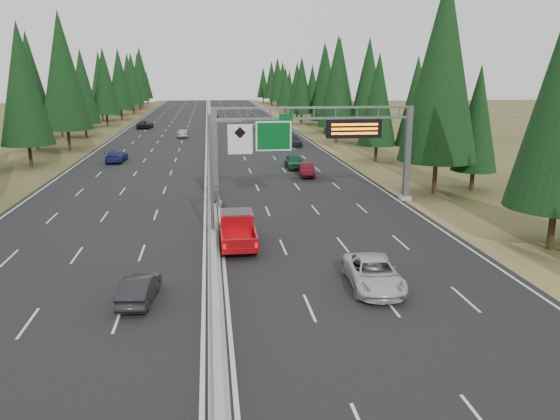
% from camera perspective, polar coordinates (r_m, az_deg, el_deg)
% --- Properties ---
extents(road, '(32.00, 260.00, 0.08)m').
position_cam_1_polar(road, '(88.78, -7.36, 7.28)').
color(road, black).
rests_on(road, ground).
extents(shoulder_right, '(3.60, 260.00, 0.06)m').
position_cam_1_polar(shoulder_right, '(90.56, 4.07, 7.49)').
color(shoulder_right, olive).
rests_on(shoulder_right, ground).
extents(shoulder_left, '(3.60, 260.00, 0.06)m').
position_cam_1_polar(shoulder_left, '(90.54, -18.77, 6.78)').
color(shoulder_left, '#44421F').
rests_on(shoulder_left, ground).
extents(median_barrier, '(0.70, 260.00, 0.85)m').
position_cam_1_polar(median_barrier, '(88.74, -7.37, 7.52)').
color(median_barrier, gray).
rests_on(median_barrier, road).
extents(sign_gantry, '(16.75, 0.98, 7.80)m').
position_cam_1_polar(sign_gantry, '(44.28, 4.38, 7.35)').
color(sign_gantry, slate).
rests_on(sign_gantry, road).
extents(hov_sign_pole, '(2.80, 0.50, 8.00)m').
position_cam_1_polar(hov_sign_pole, '(33.64, -6.22, 4.21)').
color(hov_sign_pole, slate).
rests_on(hov_sign_pole, road).
extents(tree_row_right, '(11.38, 238.06, 18.88)m').
position_cam_1_polar(tree_row_right, '(78.79, 9.11, 12.67)').
color(tree_row_right, black).
rests_on(tree_row_right, ground).
extents(tree_row_left, '(12.09, 238.53, 18.57)m').
position_cam_1_polar(tree_row_left, '(79.65, -23.84, 12.04)').
color(tree_row_left, black).
rests_on(tree_row_left, ground).
extents(silver_minivan, '(2.75, 5.38, 1.46)m').
position_cam_1_polar(silver_minivan, '(27.66, 9.74, -6.55)').
color(silver_minivan, silver).
rests_on(silver_minivan, road).
extents(red_pickup, '(2.11, 5.91, 1.93)m').
position_cam_1_polar(red_pickup, '(34.17, -4.51, -1.76)').
color(red_pickup, black).
rests_on(red_pickup, road).
extents(car_ahead_green, '(1.83, 4.55, 1.55)m').
position_cam_1_polar(car_ahead_green, '(61.23, 1.52, 5.10)').
color(car_ahead_green, '#114E2F').
rests_on(car_ahead_green, road).
extents(car_ahead_dkred, '(1.72, 4.09, 1.31)m').
position_cam_1_polar(car_ahead_dkred, '(56.52, 2.79, 4.20)').
color(car_ahead_dkred, '#580C18').
rests_on(car_ahead_dkred, road).
extents(car_ahead_dkgrey, '(2.66, 5.64, 1.59)m').
position_cam_1_polar(car_ahead_dkgrey, '(80.41, 1.23, 7.29)').
color(car_ahead_dkgrey, black).
rests_on(car_ahead_dkgrey, road).
extents(car_ahead_white, '(2.27, 4.74, 1.30)m').
position_cam_1_polar(car_ahead_white, '(103.71, -2.18, 8.75)').
color(car_ahead_white, silver).
rests_on(car_ahead_white, road).
extents(car_ahead_far, '(1.86, 4.21, 1.41)m').
position_cam_1_polar(car_ahead_far, '(123.97, -6.74, 9.57)').
color(car_ahead_far, black).
rests_on(car_ahead_far, road).
extents(car_onc_near, '(1.75, 4.00, 1.28)m').
position_cam_1_polar(car_onc_near, '(26.51, -14.49, -7.95)').
color(car_onc_near, black).
rests_on(car_onc_near, road).
extents(car_onc_blue, '(2.28, 5.04, 1.43)m').
position_cam_1_polar(car_onc_blue, '(68.47, -16.72, 5.42)').
color(car_onc_blue, navy).
rests_on(car_onc_blue, road).
extents(car_onc_white, '(1.89, 4.28, 1.43)m').
position_cam_1_polar(car_onc_white, '(92.40, -10.19, 7.92)').
color(car_onc_white, silver).
rests_on(car_onc_white, road).
extents(car_onc_far, '(2.93, 5.53, 1.48)m').
position_cam_1_polar(car_onc_far, '(109.15, -13.92, 8.67)').
color(car_onc_far, black).
rests_on(car_onc_far, road).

